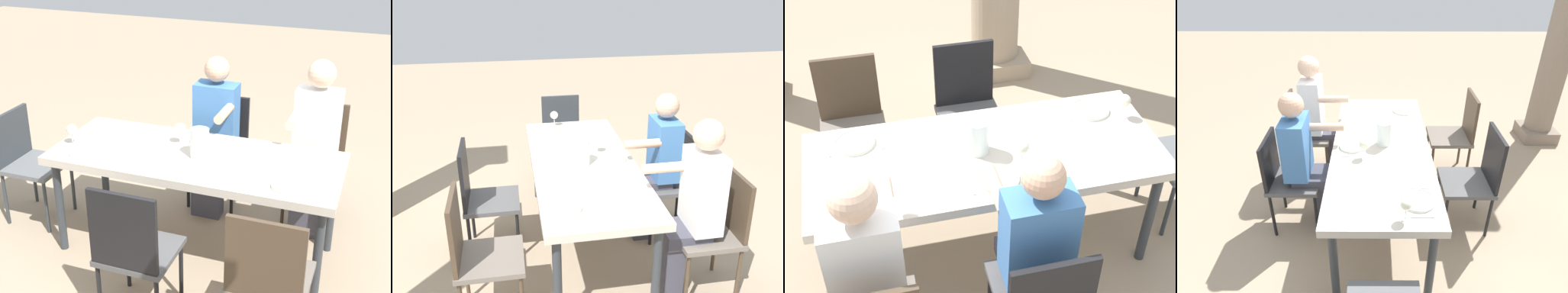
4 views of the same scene
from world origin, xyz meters
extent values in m
plane|color=gray|center=(0.00, 0.00, 0.00)|extent=(16.00, 16.00, 0.00)
cube|color=beige|center=(0.00, 0.00, 0.75)|extent=(2.02, 0.82, 0.06)
cylinder|color=#2D3338|center=(-0.93, 0.33, 0.36)|extent=(0.06, 0.06, 0.72)
cylinder|color=#2D3338|center=(0.93, 0.33, 0.36)|extent=(0.06, 0.06, 0.72)
cylinder|color=#2D3338|center=(-0.93, -0.33, 0.36)|extent=(0.06, 0.06, 0.72)
cylinder|color=#2D3338|center=(0.93, -0.33, 0.36)|extent=(0.06, 0.06, 0.72)
cube|color=#6A6158|center=(-0.73, 0.75, 0.47)|extent=(0.44, 0.44, 0.04)
cube|color=#473828|center=(-0.73, 0.95, 0.71)|extent=(0.42, 0.03, 0.49)
cylinder|color=#473828|center=(-0.54, 0.56, 0.22)|extent=(0.03, 0.03, 0.45)
cube|color=#6A6158|center=(-0.73, -0.75, 0.48)|extent=(0.44, 0.44, 0.04)
cube|color=#473828|center=(-0.73, -0.95, 0.71)|extent=(0.42, 0.03, 0.46)
cylinder|color=#473828|center=(-0.54, -0.56, 0.23)|extent=(0.03, 0.03, 0.46)
cylinder|color=#473828|center=(-0.92, -0.56, 0.23)|extent=(0.03, 0.03, 0.46)
cylinder|color=#473828|center=(-0.54, -0.94, 0.23)|extent=(0.03, 0.03, 0.46)
cylinder|color=#473828|center=(-0.92, -0.94, 0.23)|extent=(0.03, 0.03, 0.46)
cube|color=#4F4F50|center=(0.08, 0.75, 0.45)|extent=(0.44, 0.44, 0.04)
cube|color=black|center=(0.08, 0.95, 0.70)|extent=(0.42, 0.03, 0.50)
cylinder|color=black|center=(-0.11, 0.56, 0.22)|extent=(0.03, 0.03, 0.43)
cylinder|color=black|center=(0.27, 0.56, 0.22)|extent=(0.03, 0.03, 0.43)
cube|color=#4F4F50|center=(0.08, -0.75, 0.47)|extent=(0.44, 0.44, 0.04)
cube|color=black|center=(0.08, -0.95, 0.69)|extent=(0.42, 0.03, 0.43)
cylinder|color=black|center=(0.27, -0.56, 0.23)|extent=(0.03, 0.03, 0.45)
cylinder|color=black|center=(-0.11, -0.56, 0.23)|extent=(0.03, 0.03, 0.45)
cylinder|color=black|center=(0.27, -0.94, 0.23)|extent=(0.03, 0.03, 0.45)
cylinder|color=black|center=(-0.11, -0.94, 0.23)|extent=(0.03, 0.03, 0.45)
cube|color=#5B5E61|center=(1.35, 0.00, 0.47)|extent=(0.44, 0.44, 0.04)
cube|color=#2D3338|center=(1.55, 0.00, 0.68)|extent=(0.03, 0.42, 0.43)
cylinder|color=#2D3338|center=(1.16, 0.19, 0.23)|extent=(0.03, 0.03, 0.45)
cylinder|color=#2D3338|center=(1.16, -0.19, 0.23)|extent=(0.03, 0.03, 0.45)
cylinder|color=#2D3338|center=(1.54, 0.19, 0.23)|extent=(0.03, 0.03, 0.45)
cylinder|color=#2D3338|center=(1.54, -0.19, 0.23)|extent=(0.03, 0.03, 0.45)
cube|color=#3F3F4C|center=(0.08, -0.51, 0.23)|extent=(0.24, 0.14, 0.46)
cube|color=#3F3F4C|center=(0.08, -0.60, 0.51)|extent=(0.28, 0.32, 0.10)
cube|color=#3F72B2|center=(0.08, -0.71, 0.82)|extent=(0.34, 0.20, 0.51)
sphere|color=tan|center=(0.08, -0.71, 1.19)|extent=(0.20, 0.20, 0.20)
cylinder|color=tan|center=(-0.06, -0.47, 0.93)|extent=(0.07, 0.30, 0.07)
cube|color=#3F3F4C|center=(-0.73, -0.50, 0.23)|extent=(0.24, 0.14, 0.46)
cube|color=#3F3F4C|center=(-0.73, -0.59, 0.51)|extent=(0.28, 0.32, 0.10)
cube|color=white|center=(-0.73, -0.70, 0.84)|extent=(0.34, 0.20, 0.56)
sphere|color=beige|center=(-0.73, -0.70, 1.24)|extent=(0.21, 0.21, 0.21)
cylinder|color=beige|center=(-0.59, -0.46, 0.96)|extent=(0.07, 0.30, 0.07)
cylinder|color=white|center=(-0.71, 0.25, 0.78)|extent=(0.23, 0.23, 0.01)
torus|color=#A9CD91|center=(-0.71, 0.25, 0.79)|extent=(0.23, 0.23, 0.01)
cube|color=silver|center=(-0.86, 0.25, 0.78)|extent=(0.02, 0.17, 0.01)
cube|color=silver|center=(-0.56, 0.25, 0.78)|extent=(0.02, 0.17, 0.01)
cylinder|color=white|center=(0.01, -0.24, 0.78)|extent=(0.23, 0.23, 0.01)
torus|color=#A9CD91|center=(0.01, -0.24, 0.79)|extent=(0.23, 0.23, 0.01)
cylinder|color=white|center=(0.17, -0.14, 0.78)|extent=(0.06, 0.06, 0.00)
cylinder|color=white|center=(0.17, -0.14, 0.82)|extent=(0.01, 0.01, 0.08)
sphere|color=#F2EFCC|center=(0.17, -0.14, 0.90)|extent=(0.08, 0.08, 0.08)
cube|color=silver|center=(-0.14, -0.24, 0.78)|extent=(0.02, 0.17, 0.01)
cube|color=silver|center=(0.16, -0.24, 0.78)|extent=(0.02, 0.17, 0.01)
cylinder|color=white|center=(0.73, 0.24, 0.78)|extent=(0.23, 0.23, 0.01)
torus|color=#A9CD91|center=(0.73, 0.24, 0.79)|extent=(0.23, 0.23, 0.01)
cylinder|color=white|center=(0.89, 0.14, 0.78)|extent=(0.06, 0.06, 0.00)
cylinder|color=white|center=(0.89, 0.14, 0.82)|extent=(0.01, 0.01, 0.08)
sphere|color=#F2EFCC|center=(0.89, 0.14, 0.90)|extent=(0.08, 0.08, 0.08)
cube|color=silver|center=(0.58, 0.24, 0.78)|extent=(0.02, 0.17, 0.01)
cube|color=silver|center=(0.88, 0.24, 0.78)|extent=(0.02, 0.17, 0.01)
cylinder|color=white|center=(-0.04, 0.02, 0.88)|extent=(0.13, 0.13, 0.21)
cylinder|color=#EFEAC6|center=(-0.04, 0.02, 0.85)|extent=(0.12, 0.12, 0.14)
camera|label=1|loc=(-1.19, 3.23, 2.40)|focal=50.42mm
camera|label=2|loc=(-3.27, 0.56, 2.28)|focal=41.48mm
camera|label=3|loc=(-0.61, -2.42, 2.85)|focal=52.77mm
camera|label=4|loc=(2.51, -0.06, 2.27)|focal=31.37mm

